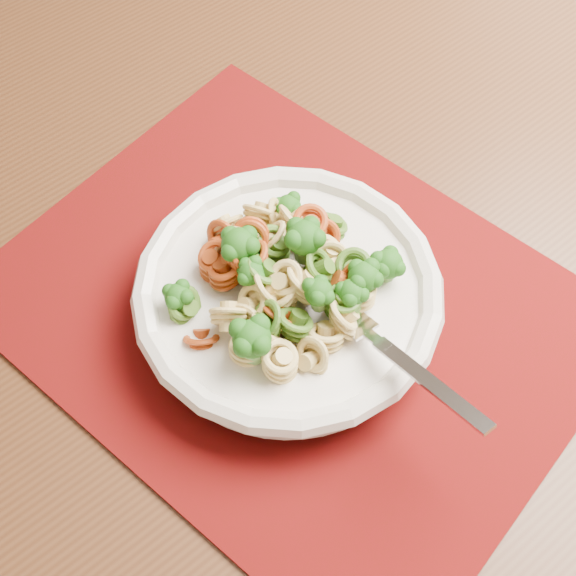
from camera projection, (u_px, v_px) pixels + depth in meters
The scene contains 5 objects.
dining_table at pixel (328, 268), 0.81m from camera, with size 1.52×1.23×0.77m.
placemat at pixel (292, 311), 0.65m from camera, with size 0.46×0.36×0.00m, color #60040B.
pasta_bowl at pixel (288, 296), 0.62m from camera, with size 0.24×0.24×0.05m.
pasta_broccoli_heap at pixel (288, 284), 0.61m from camera, with size 0.21×0.21×0.06m, color tan, non-canonical shape.
fork at pixel (357, 324), 0.59m from camera, with size 0.19×0.02×0.01m, color silver, non-canonical shape.
Camera 1 is at (-0.06, -1.20, 1.33)m, focal length 50.00 mm.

